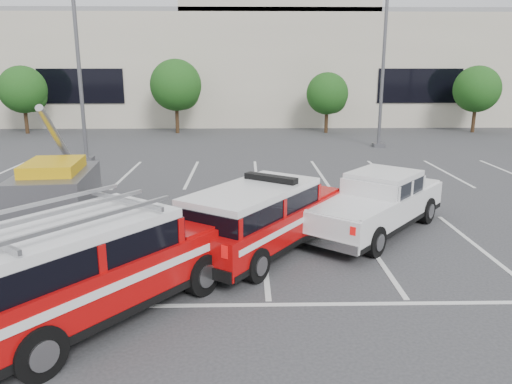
# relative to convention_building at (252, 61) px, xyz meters

# --- Properties ---
(ground) EXTENTS (120.00, 120.00, 0.00)m
(ground) POSITION_rel_convention_building_xyz_m (-0.18, -31.86, -4.72)
(ground) COLOR #313133
(ground) RESTS_ON ground
(stall_markings) EXTENTS (23.00, 15.00, 0.01)m
(stall_markings) POSITION_rel_convention_building_xyz_m (-0.18, -27.36, -4.71)
(stall_markings) COLOR silver
(stall_markings) RESTS_ON ground
(convention_building) EXTENTS (60.00, 16.99, 13.20)m
(convention_building) POSITION_rel_convention_building_xyz_m (0.00, 0.00, 0.00)
(convention_building) COLOR beige
(convention_building) RESTS_ON ground
(tree_left) EXTENTS (3.07, 3.07, 4.42)m
(tree_left) POSITION_rel_convention_building_xyz_m (-15.09, -9.82, -1.95)
(tree_left) COLOR #3F2B19
(tree_left) RESTS_ON ground
(tree_mid_left) EXTENTS (3.37, 3.37, 4.85)m
(tree_mid_left) POSITION_rel_convention_building_xyz_m (-5.09, -9.82, -1.68)
(tree_mid_left) COLOR #3F2B19
(tree_mid_left) RESTS_ON ground
(tree_mid_right) EXTENTS (2.77, 2.77, 3.99)m
(tree_mid_right) POSITION_rel_convention_building_xyz_m (4.91, -9.82, -2.22)
(tree_mid_right) COLOR #3F2B19
(tree_mid_right) RESTS_ON ground
(tree_right) EXTENTS (3.07, 3.07, 4.42)m
(tree_right) POSITION_rel_convention_building_xyz_m (14.91, -9.82, -1.95)
(tree_right) COLOR #3F2B19
(tree_right) RESTS_ON ground
(light_pole_left) EXTENTS (0.90, 0.60, 10.24)m
(light_pole_left) POSITION_rel_convention_building_xyz_m (-8.18, -19.86, 0.47)
(light_pole_left) COLOR #59595E
(light_pole_left) RESTS_ON ground
(light_pole_mid) EXTENTS (0.90, 0.60, 10.24)m
(light_pole_mid) POSITION_rel_convention_building_xyz_m (6.82, -15.86, 0.47)
(light_pole_mid) COLOR #59595E
(light_pole_mid) RESTS_ON ground
(fire_chief_suv) EXTENTS (4.49, 5.36, 1.83)m
(fire_chief_suv) POSITION_rel_convention_building_xyz_m (-0.24, -31.85, -3.97)
(fire_chief_suv) COLOR #A80808
(fire_chief_suv) RESTS_ON ground
(white_pickup) EXTENTS (4.74, 5.17, 1.61)m
(white_pickup) POSITION_rel_convention_building_xyz_m (2.92, -30.42, -4.08)
(white_pickup) COLOR silver
(white_pickup) RESTS_ON ground
(ladder_suv) EXTENTS (4.99, 5.56, 2.13)m
(ladder_suv) POSITION_rel_convention_building_xyz_m (-3.40, -35.06, -3.87)
(ladder_suv) COLOR #A80808
(ladder_suv) RESTS_ON ground
(utility_rig) EXTENTS (3.36, 4.13, 3.33)m
(utility_rig) POSITION_rel_convention_building_xyz_m (-6.90, -27.71, -4.06)
(utility_rig) COLOR #59595E
(utility_rig) RESTS_ON ground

